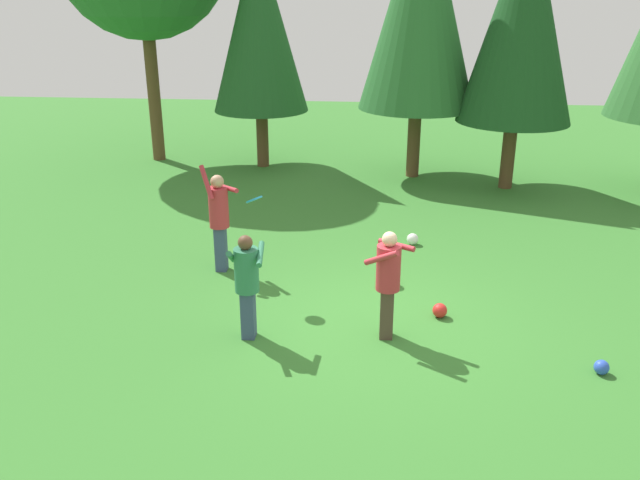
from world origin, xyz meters
The scene contains 12 objects.
ground_plane centered at (0.00, 0.00, 0.00)m, with size 40.00×40.00×0.00m, color #387A2D.
person_thrower centered at (-2.70, 1.74, 1.04)m, with size 0.69×0.69×1.92m.
person_catcher centered at (0.19, -0.39, 0.95)m, with size 0.71×0.69×1.61m.
person_bystander centered at (-1.77, -0.57, 0.92)m, with size 0.53×0.57×1.56m.
frisbee centered at (-1.90, 0.87, 1.61)m, with size 0.36×0.36×0.15m.
ball_blue centered at (2.98, -1.12, 0.10)m, with size 0.20×0.20×0.20m, color blue.
ball_orange centered at (0.25, 1.36, 0.14)m, with size 0.28×0.28×0.28m, color orange.
ball_red centered at (1.01, 0.28, 0.11)m, with size 0.22×0.22×0.22m, color red.
ball_white centered at (0.71, 3.28, 0.11)m, with size 0.23×0.23×0.23m, color white.
tree_left centered at (-3.20, 8.97, 3.77)m, with size 2.53×2.53×6.05m.
tree_right centered at (3.17, 7.43, 4.02)m, with size 2.69×2.69×6.43m.
tree_center centered at (0.90, 8.29, 4.37)m, with size 2.93×2.93×6.99m.
Camera 1 is at (0.01, -8.84, 4.73)m, focal length 37.22 mm.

